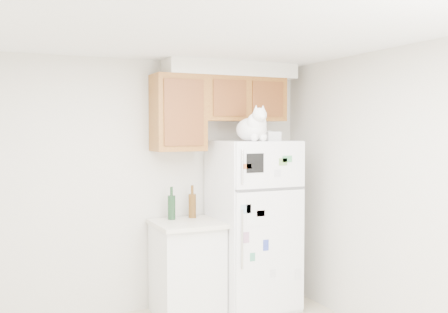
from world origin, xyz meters
TOP-DOWN VIEW (x-y plane):
  - room_shell at (0.12, 0.24)m, footprint 3.84×4.04m
  - refrigerator at (1.22, 1.61)m, footprint 0.76×0.78m
  - base_counter at (0.53, 1.68)m, footprint 0.64×0.64m
  - cat at (1.11, 1.39)m, footprint 0.34×0.49m
  - storage_box_back at (1.39, 1.74)m, footprint 0.20×0.16m
  - storage_box_front at (1.38, 1.51)m, footprint 0.15×0.11m
  - bottle_green at (0.43, 1.84)m, footprint 0.08×0.08m
  - bottle_amber at (0.66, 1.85)m, footprint 0.08×0.08m

SIDE VIEW (x-z plane):
  - base_counter at x=0.53m, z-range 0.00..0.92m
  - refrigerator at x=1.22m, z-range 0.00..1.70m
  - bottle_green at x=0.43m, z-range 0.92..1.25m
  - bottle_amber at x=0.66m, z-range 0.92..1.25m
  - room_shell at x=0.12m, z-range 0.41..2.93m
  - storage_box_front at x=1.38m, z-range 1.70..1.79m
  - storage_box_back at x=1.39m, z-range 1.70..1.80m
  - cat at x=1.11m, z-range 1.66..2.00m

